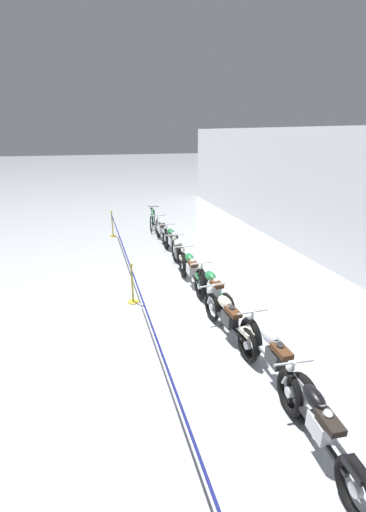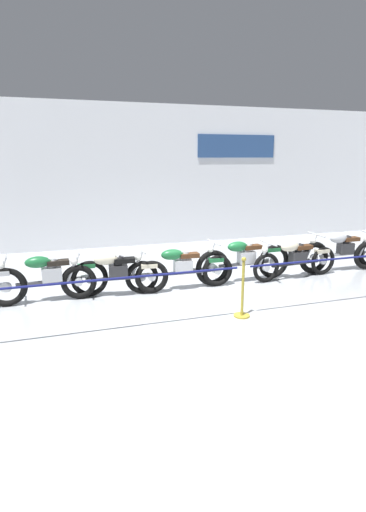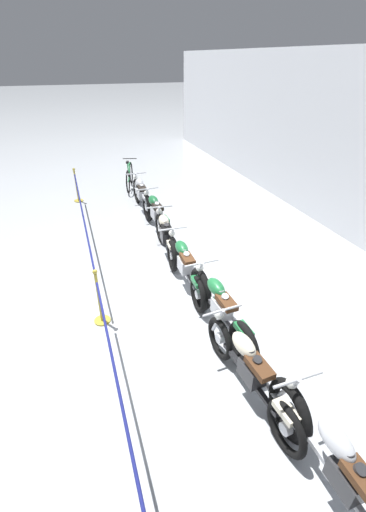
{
  "view_description": "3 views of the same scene",
  "coord_description": "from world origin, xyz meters",
  "px_view_note": "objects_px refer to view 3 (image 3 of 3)",
  "views": [
    {
      "loc": [
        7.62,
        -2.03,
        4.04
      ],
      "look_at": [
        -0.91,
        0.36,
        0.82
      ],
      "focal_mm": 24.0,
      "sensor_mm": 36.0,
      "label": 1
    },
    {
      "loc": [
        -3.05,
        -6.98,
        2.67
      ],
      "look_at": [
        -0.52,
        0.99,
        0.59
      ],
      "focal_mm": 28.0,
      "sensor_mm": 36.0,
      "label": 2
    },
    {
      "loc": [
        4.62,
        -1.28,
        3.96
      ],
      "look_at": [
        -0.43,
        0.41,
        0.85
      ],
      "focal_mm": 24.0,
      "sensor_mm": 36.0,
      "label": 3
    }
  ],
  "objects_px": {
    "motorcycle_green_4": "(220,310)",
    "motorcycle_cream_5": "(249,369)",
    "bicycle": "(129,177)",
    "stanchion_far_left": "(90,249)",
    "motorcycle_green_3": "(184,265)",
    "motorcycle_green_1": "(156,214)",
    "motorcycle_cream_2": "(166,236)",
    "motorcycle_silver_6": "(341,477)",
    "motorcycle_silver_0": "(141,195)",
    "stanchion_mid_left": "(100,305)"
  },
  "relations": [
    {
      "from": "motorcycle_silver_6",
      "to": "stanchion_mid_left",
      "type": "distance_m",
      "value": 4.04
    },
    {
      "from": "motorcycle_green_4",
      "to": "motorcycle_cream_5",
      "type": "height_order",
      "value": "motorcycle_green_4"
    },
    {
      "from": "motorcycle_cream_2",
      "to": "motorcycle_silver_6",
      "type": "distance_m",
      "value": 5.48
    },
    {
      "from": "motorcycle_silver_0",
      "to": "bicycle",
      "type": "distance_m",
      "value": 2.13
    },
    {
      "from": "motorcycle_cream_5",
      "to": "stanchion_mid_left",
      "type": "relative_size",
      "value": 2.1
    },
    {
      "from": "motorcycle_green_1",
      "to": "motorcycle_silver_6",
      "type": "height_order",
      "value": "motorcycle_silver_6"
    },
    {
      "from": "motorcycle_cream_2",
      "to": "motorcycle_silver_6",
      "type": "height_order",
      "value": "motorcycle_silver_6"
    },
    {
      "from": "bicycle",
      "to": "stanchion_far_left",
      "type": "distance_m",
      "value": 5.76
    },
    {
      "from": "stanchion_far_left",
      "to": "bicycle",
      "type": "bearing_deg",
      "value": 161.8
    },
    {
      "from": "motorcycle_green_1",
      "to": "motorcycle_cream_5",
      "type": "relative_size",
      "value": 1.0
    },
    {
      "from": "motorcycle_cream_2",
      "to": "stanchion_far_left",
      "type": "relative_size",
      "value": 0.17
    },
    {
      "from": "motorcycle_cream_5",
      "to": "stanchion_mid_left",
      "type": "distance_m",
      "value": 2.69
    },
    {
      "from": "motorcycle_cream_5",
      "to": "stanchion_mid_left",
      "type": "bearing_deg",
      "value": -141.67
    },
    {
      "from": "stanchion_far_left",
      "to": "stanchion_mid_left",
      "type": "xyz_separation_m",
      "value": [
        1.29,
        0.0,
        -0.4
      ]
    },
    {
      "from": "motorcycle_green_4",
      "to": "bicycle",
      "type": "distance_m",
      "value": 7.65
    },
    {
      "from": "motorcycle_silver_0",
      "to": "bicycle",
      "type": "xyz_separation_m",
      "value": [
        -2.12,
        0.05,
        -0.08
      ]
    },
    {
      "from": "motorcycle_cream_5",
      "to": "stanchion_far_left",
      "type": "xyz_separation_m",
      "value": [
        -3.4,
        -1.67,
        0.29
      ]
    },
    {
      "from": "motorcycle_silver_0",
      "to": "stanchion_far_left",
      "type": "relative_size",
      "value": 0.17
    },
    {
      "from": "motorcycle_silver_0",
      "to": "motorcycle_silver_6",
      "type": "distance_m",
      "value": 8.2
    },
    {
      "from": "motorcycle_green_3",
      "to": "motorcycle_cream_5",
      "type": "height_order",
      "value": "motorcycle_green_3"
    },
    {
      "from": "motorcycle_silver_6",
      "to": "bicycle",
      "type": "height_order",
      "value": "bicycle"
    },
    {
      "from": "motorcycle_silver_6",
      "to": "stanchion_mid_left",
      "type": "xyz_separation_m",
      "value": [
        -3.57,
        -1.88,
        -0.11
      ]
    },
    {
      "from": "motorcycle_green_1",
      "to": "bicycle",
      "type": "xyz_separation_m",
      "value": [
        -3.6,
        -0.0,
        -0.08
      ]
    },
    {
      "from": "motorcycle_silver_6",
      "to": "stanchion_far_left",
      "type": "relative_size",
      "value": 0.2
    },
    {
      "from": "motorcycle_green_3",
      "to": "motorcycle_silver_6",
      "type": "relative_size",
      "value": 0.95
    },
    {
      "from": "motorcycle_silver_0",
      "to": "stanchion_mid_left",
      "type": "height_order",
      "value": "stanchion_mid_left"
    },
    {
      "from": "motorcycle_green_1",
      "to": "motorcycle_silver_6",
      "type": "bearing_deg",
      "value": 0.73
    },
    {
      "from": "motorcycle_green_1",
      "to": "motorcycle_green_4",
      "type": "relative_size",
      "value": 0.97
    },
    {
      "from": "motorcycle_silver_0",
      "to": "stanchion_mid_left",
      "type": "bearing_deg",
      "value": -20.69
    },
    {
      "from": "motorcycle_cream_5",
      "to": "motorcycle_green_1",
      "type": "bearing_deg",
      "value": 178.59
    },
    {
      "from": "motorcycle_silver_6",
      "to": "stanchion_far_left",
      "type": "height_order",
      "value": "stanchion_far_left"
    },
    {
      "from": "stanchion_mid_left",
      "to": "motorcycle_green_3",
      "type": "bearing_deg",
      "value": 109.03
    },
    {
      "from": "motorcycle_silver_0",
      "to": "motorcycle_green_4",
      "type": "bearing_deg",
      "value": 0.48
    },
    {
      "from": "motorcycle_green_1",
      "to": "motorcycle_green_3",
      "type": "relative_size",
      "value": 0.97
    },
    {
      "from": "motorcycle_cream_2",
      "to": "stanchion_far_left",
      "type": "height_order",
      "value": "stanchion_far_left"
    },
    {
      "from": "motorcycle_green_3",
      "to": "bicycle",
      "type": "height_order",
      "value": "bicycle"
    },
    {
      "from": "motorcycle_cream_2",
      "to": "stanchion_mid_left",
      "type": "bearing_deg",
      "value": -41.66
    },
    {
      "from": "motorcycle_green_1",
      "to": "motorcycle_cream_2",
      "type": "xyz_separation_m",
      "value": [
        1.24,
        -0.1,
        -0.02
      ]
    },
    {
      "from": "motorcycle_cream_2",
      "to": "motorcycle_cream_5",
      "type": "distance_m",
      "value": 4.03
    },
    {
      "from": "motorcycle_green_3",
      "to": "stanchion_mid_left",
      "type": "xyz_separation_m",
      "value": [
        0.59,
        -1.7,
        -0.1
      ]
    },
    {
      "from": "motorcycle_green_1",
      "to": "motorcycle_green_3",
      "type": "xyz_separation_m",
      "value": [
        2.56,
        -0.1,
        -0.02
      ]
    },
    {
      "from": "motorcycle_silver_0",
      "to": "motorcycle_green_1",
      "type": "relative_size",
      "value": 0.97
    },
    {
      "from": "motorcycle_silver_0",
      "to": "motorcycle_green_1",
      "type": "distance_m",
      "value": 1.48
    },
    {
      "from": "motorcycle_green_3",
      "to": "motorcycle_green_4",
      "type": "distance_m",
      "value": 1.49
    },
    {
      "from": "bicycle",
      "to": "stanchion_mid_left",
      "type": "height_order",
      "value": "stanchion_mid_left"
    },
    {
      "from": "bicycle",
      "to": "stanchion_mid_left",
      "type": "xyz_separation_m",
      "value": [
        6.75,
        -1.8,
        -0.04
      ]
    },
    {
      "from": "motorcycle_cream_5",
      "to": "bicycle",
      "type": "height_order",
      "value": "bicycle"
    },
    {
      "from": "motorcycle_green_1",
      "to": "motorcycle_cream_5",
      "type": "bearing_deg",
      "value": -1.41
    },
    {
      "from": "stanchion_far_left",
      "to": "motorcycle_cream_2",
      "type": "bearing_deg",
      "value": 110.15
    },
    {
      "from": "stanchion_mid_left",
      "to": "motorcycle_cream_5",
      "type": "bearing_deg",
      "value": 38.33
    }
  ]
}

